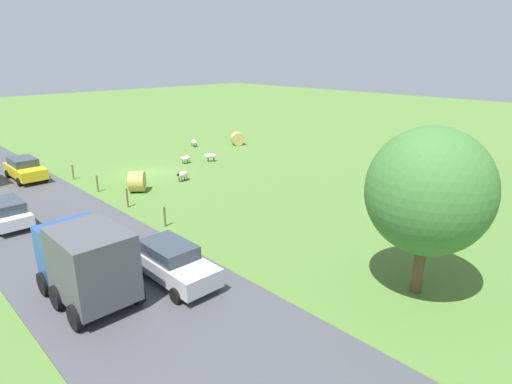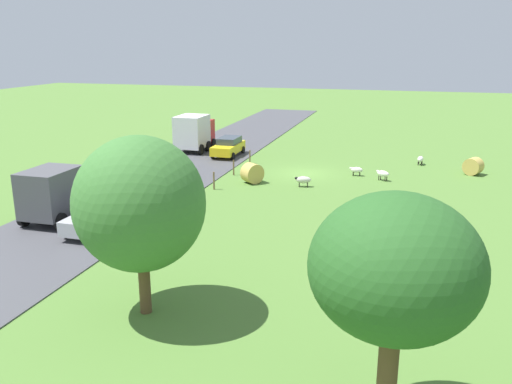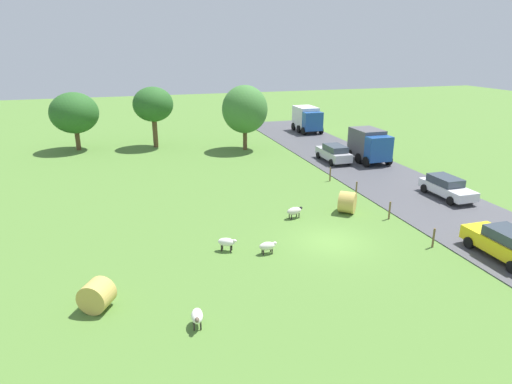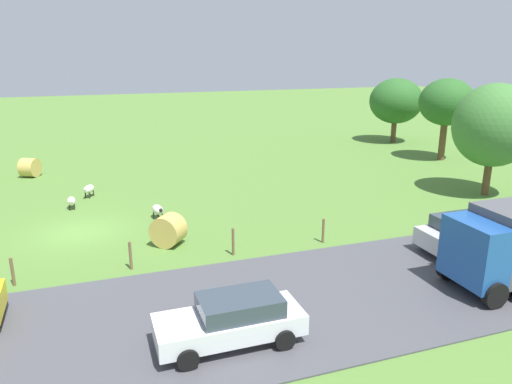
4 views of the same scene
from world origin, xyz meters
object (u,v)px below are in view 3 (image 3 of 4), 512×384
Objects in this scene: tree_0 at (245,109)px; tree_1 at (153,105)px; car_0 at (507,243)px; sheep_0 at (267,246)px; sheep_3 at (294,211)px; hay_bale_1 at (97,295)px; car_2 at (447,187)px; sheep_2 at (197,316)px; tree_2 at (74,113)px; car_1 at (334,153)px; hay_bale_0 at (347,202)px; truck_2 at (369,145)px; truck_1 at (307,119)px; sheep_1 at (227,242)px.

tree_0 is 10.08m from tree_1.
sheep_0 is at bearing 160.34° from car_0.
tree_0 is 1.49× the size of car_0.
sheep_3 is 14.11m from hay_bale_1.
tree_1 is (-7.01, 24.17, 4.16)m from sheep_3.
sheep_3 is at bearing -177.66° from car_2.
tree_0 reaches higher than sheep_2.
tree_2 is 1.37× the size of car_1.
sheep_0 is 0.16× the size of tree_1.
tree_1 is (-10.85, 24.22, 3.94)m from hay_bale_0.
hay_bale_1 is 30.65m from truck_2.
truck_1 is (12.43, 27.13, 1.26)m from sheep_3.
car_1 is (5.15, 12.45, 0.19)m from hay_bale_0.
car_0 is (-3.54, -20.07, -0.82)m from truck_2.
hay_bale_1 is 0.20× the size of tree_1.
hay_bale_1 is 25.65m from car_2.
hay_bale_1 is (-8.74, -2.91, 0.21)m from sheep_0.
sheep_2 is 4.67m from hay_bale_1.
sheep_1 is at bearing -147.56° from sheep_3.
tree_1 reaches higher than car_2.
tree_2 is (-8.15, 0.96, -0.69)m from tree_1.
tree_2 is 30.69m from truck_2.
sheep_0 is at bearing -102.68° from tree_0.
sheep_0 is at bearing 18.39° from hay_bale_1.
sheep_0 is at bearing -127.06° from sheep_3.
truck_1 is (15.76, 31.54, 1.31)m from sheep_0.
hay_bale_0 is (7.16, 4.35, 0.27)m from sheep_0.
sheep_1 is at bearing -71.10° from tree_2.
tree_1 reaches higher than sheep_0.
sheep_2 is 0.78× the size of hay_bale_1.
hay_bale_1 is 0.30× the size of car_2.
sheep_3 is at bearing 32.44° from sheep_1.
sheep_2 is at bearing -109.04° from tree_0.
truck_2 is (20.33, 21.22, 1.24)m from sheep_2.
sheep_1 is 0.75× the size of hay_bale_0.
car_1 is at bearing -48.19° from tree_0.
sheep_1 is 1.05× the size of sheep_2.
truck_2 is (24.26, 18.70, 1.07)m from hay_bale_1.
hay_bale_1 is (-6.68, -3.89, 0.14)m from sheep_1.
hay_bale_0 is at bearing -65.88° from tree_1.
sheep_3 is 25.51m from tree_1.
car_1 is at bearing 52.40° from sheep_2.
hay_bale_0 reaches higher than sheep_0.
tree_1 reaches higher than sheep_2.
car_1 is (8.98, 12.40, 0.41)m from sheep_3.
tree_0 is 1.12× the size of tree_2.
sheep_0 is at bearing -25.53° from sheep_1.
hay_bale_0 is 0.32× the size of car_2.
hay_bale_1 is 32.13m from tree_1.
car_0 reaches higher than sheep_2.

